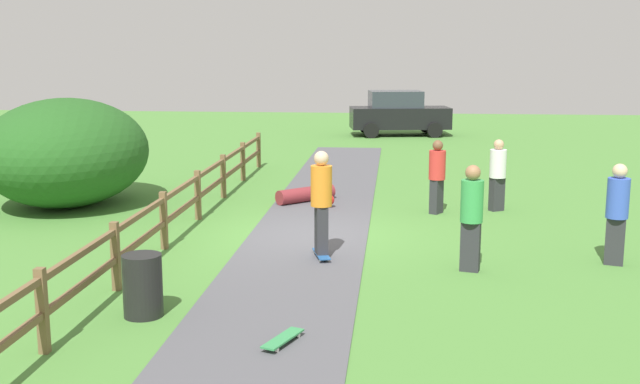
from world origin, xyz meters
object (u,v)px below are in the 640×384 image
at_px(trash_bin, 143,286).
at_px(skater_fallen, 308,195).
at_px(bystander_green, 472,213).
at_px(bystander_red, 437,173).
at_px(bush_large, 66,152).
at_px(parked_car_black, 399,113).
at_px(skateboard_loose, 283,339).
at_px(bystander_white, 498,172).
at_px(bystander_blue, 617,209).
at_px(skater_riding, 321,198).

relative_size(trash_bin, skater_fallen, 0.61).
height_order(bystander_green, bystander_red, bystander_green).
distance_m(bush_large, parked_car_black, 17.81).
height_order(trash_bin, bystander_red, bystander_red).
relative_size(skateboard_loose, bystander_red, 0.48).
distance_m(bystander_white, parked_car_black, 15.71).
bearing_deg(trash_bin, skater_fallen, 80.51).
relative_size(trash_bin, skateboard_loose, 1.10).
xyz_separation_m(skateboard_loose, bystander_blue, (5.25, 4.31, 0.91)).
bearing_deg(skater_riding, skateboard_loose, -91.33).
bearing_deg(trash_bin, bystander_white, 53.15).
bearing_deg(bystander_blue, trash_bin, -155.28).
height_order(skater_riding, bystander_green, skater_riding).
xyz_separation_m(bystander_green, parked_car_black, (-1.18, 20.67, -0.06)).
distance_m(skater_fallen, skateboard_loose, 9.31).
height_order(skateboard_loose, bystander_red, bystander_red).
relative_size(skateboard_loose, bystander_blue, 0.46).
xyz_separation_m(bush_large, skater_fallen, (5.70, 0.88, -1.09)).
relative_size(bush_large, parked_car_black, 1.04).
distance_m(skateboard_loose, bystander_white, 9.59).
bearing_deg(parked_car_black, bush_large, -116.53).
distance_m(skater_riding, skateboard_loose, 4.31).
distance_m(trash_bin, skater_riding, 4.02).
relative_size(bystander_red, parked_car_black, 0.38).
relative_size(bystander_red, bystander_blue, 0.94).
distance_m(bystander_red, parked_car_black, 16.02).
relative_size(skater_fallen, bystander_green, 0.80).
xyz_separation_m(bystander_white, bystander_blue, (1.48, -4.47, 0.07)).
xyz_separation_m(bystander_white, parked_car_black, (-2.25, 15.55, 0.04)).
distance_m(bush_large, skater_fallen, 5.87).
bearing_deg(bush_large, skateboard_loose, -52.54).
height_order(skateboard_loose, bystander_white, bystander_white).
bearing_deg(bystander_green, skater_riding, 168.53).
bearing_deg(skater_fallen, skateboard_loose, -85.50).
bearing_deg(skateboard_loose, trash_bin, 156.90).
height_order(trash_bin, bystander_green, bystander_green).
bearing_deg(bystander_blue, bush_large, 160.71).
relative_size(skater_fallen, bystander_red, 0.87).
height_order(bystander_red, bystander_blue, bystander_blue).
distance_m(trash_bin, skater_fallen, 8.49).
xyz_separation_m(skater_riding, skater_fallen, (-0.83, 5.09, -0.91)).
distance_m(skater_fallen, bystander_red, 3.31).
height_order(bystander_green, parked_car_black, parked_car_black).
bearing_deg(parked_car_black, bystander_green, -86.74).
bearing_deg(skateboard_loose, bystander_blue, 39.35).
height_order(bush_large, skateboard_loose, bush_large).
xyz_separation_m(trash_bin, parked_car_black, (3.65, 23.42, 0.51)).
distance_m(trash_bin, parked_car_black, 23.71).
bearing_deg(bush_large, skater_riding, -32.83).
relative_size(bystander_blue, parked_car_black, 0.41).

